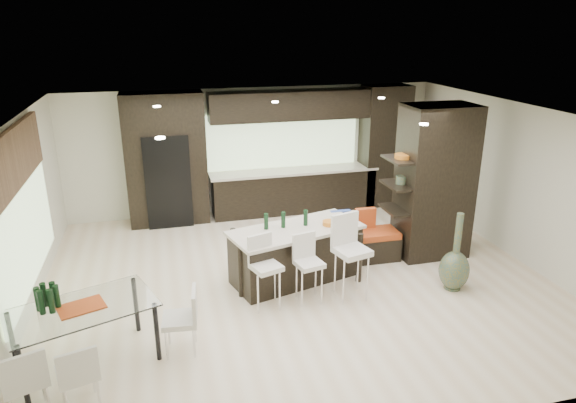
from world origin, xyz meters
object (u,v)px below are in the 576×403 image
object	(u,v)px
kitchen_island	(296,254)
bench	(360,246)
dining_table	(86,337)
chair_near	(78,377)
chair_end	(180,324)
stool_right	(351,266)
stool_mid	(309,275)
chair_far	(25,384)
floor_vase	(456,252)
stool_left	(266,280)

from	to	relation	value
kitchen_island	bench	size ratio (longest dim) A/B	1.55
dining_table	chair_near	world-z (taller)	dining_table
kitchen_island	bench	distance (m)	1.35
dining_table	chair_end	bearing A→B (deg)	-19.99
stool_right	dining_table	bearing A→B (deg)	176.80
dining_table	stool_right	bearing A→B (deg)	-8.53
kitchen_island	stool_mid	xyz separation A→B (m)	(0.00, -0.74, -0.02)
chair_far	bench	bearing A→B (deg)	8.94
stool_right	chair_far	world-z (taller)	stool_right
dining_table	bench	bearing A→B (deg)	4.00
floor_vase	chair_end	bearing A→B (deg)	-172.14
floor_vase	chair_near	xyz separation A→B (m)	(-5.37, -1.34, -0.26)
kitchen_island	dining_table	xyz separation A→B (m)	(-3.06, -1.54, -0.04)
floor_vase	chair_end	world-z (taller)	floor_vase
stool_mid	floor_vase	world-z (taller)	floor_vase
stool_mid	chair_near	xyz separation A→B (m)	(-3.06, -1.55, -0.04)
kitchen_island	stool_mid	distance (m)	0.74
stool_mid	stool_right	size ratio (longest dim) A/B	0.81
stool_left	chair_far	world-z (taller)	stool_left
stool_right	chair_far	bearing A→B (deg)	-174.91
kitchen_island	stool_right	size ratio (longest dim) A/B	2.01
stool_right	stool_left	bearing A→B (deg)	163.76
kitchen_island	floor_vase	distance (m)	2.51
dining_table	chair_far	xyz separation A→B (m)	(-0.52, -0.77, 0.01)
bench	stool_left	bearing A→B (deg)	-148.28
stool_right	bench	size ratio (longest dim) A/B	0.77
stool_left	chair_end	size ratio (longest dim) A/B	1.12
floor_vase	chair_end	size ratio (longest dim) A/B	1.61
stool_mid	chair_end	size ratio (longest dim) A/B	1.07
chair_far	stool_left	bearing A→B (deg)	7.86
chair_far	dining_table	bearing A→B (deg)	35.82
kitchen_island	dining_table	distance (m)	3.43
stool_mid	chair_near	size ratio (longest dim) A/B	1.11
chair_near	floor_vase	bearing A→B (deg)	-1.71
chair_end	stool_left	bearing A→B (deg)	-52.40
stool_left	chair_near	distance (m)	2.86
stool_left	stool_right	size ratio (longest dim) A/B	0.85
kitchen_island	bench	world-z (taller)	kitchen_island
kitchen_island	stool_mid	world-z (taller)	kitchen_island
kitchen_island	stool_left	bearing A→B (deg)	-146.15
kitchen_island	bench	xyz separation A→B (m)	(1.28, 0.39, -0.18)
stool_left	stool_right	world-z (taller)	stool_right
stool_left	floor_vase	size ratio (longest dim) A/B	0.70
floor_vase	dining_table	bearing A→B (deg)	-173.77
bench	chair_end	bearing A→B (deg)	-147.94
chair_near	chair_end	distance (m)	1.35
stool_left	chair_far	xyz separation A→B (m)	(-2.93, -1.55, -0.04)
kitchen_island	chair_near	world-z (taller)	kitchen_island
chair_far	chair_near	bearing A→B (deg)	-18.58
chair_far	chair_end	bearing A→B (deg)	4.91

